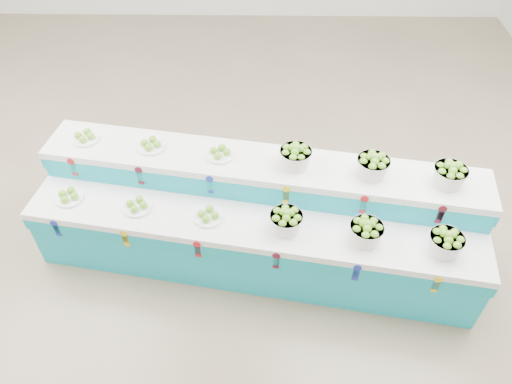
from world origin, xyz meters
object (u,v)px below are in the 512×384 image
display_stand (256,219)px  plate_upper_mid (151,144)px  basket_lower_left (286,221)px  basket_upper_right (450,174)px

display_stand → plate_upper_mid: bearing=166.2°
display_stand → basket_lower_left: size_ratio=14.31×
basket_lower_left → plate_upper_mid: (-1.27, 0.74, 0.24)m
display_stand → basket_lower_left: display_stand is taller
plate_upper_mid → basket_upper_right: basket_upper_right is taller
plate_upper_mid → display_stand: bearing=-23.3°
display_stand → basket_upper_right: (1.68, -0.02, 0.62)m
basket_lower_left → plate_upper_mid: size_ratio=1.12×
display_stand → basket_lower_left: (0.27, -0.31, 0.32)m
display_stand → plate_upper_mid: 1.23m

